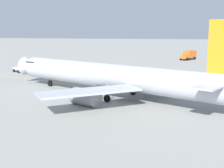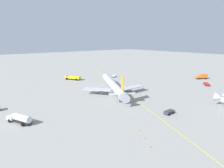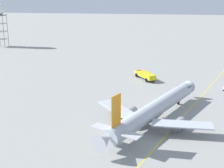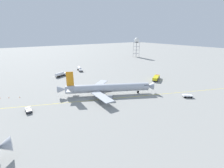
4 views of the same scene
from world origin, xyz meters
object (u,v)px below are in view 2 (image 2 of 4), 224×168
object	(u,v)px
catering_truck_truck	(202,76)
pushback_tug_truck	(114,76)
safety_cone_near	(139,130)
safety_cone_mid	(144,138)
airliner_main	(114,86)
fire_tender_truck	(73,77)
fuel_tanker_truck	(20,118)
ops_pickup_truck	(207,84)
safety_cone_far	(150,147)
baggage_truck_truck	(169,112)

from	to	relation	value
catering_truck_truck	pushback_tug_truck	size ratio (longest dim) A/B	1.75
catering_truck_truck	safety_cone_near	bearing A→B (deg)	44.89
safety_cone_mid	airliner_main	bearing A→B (deg)	151.30
pushback_tug_truck	safety_cone_mid	xyz separation A→B (m)	(67.08, -44.48, -0.52)
catering_truck_truck	fire_tender_truck	distance (m)	85.36
fuel_tanker_truck	pushback_tug_truck	size ratio (longest dim) A/B	2.04
fuel_tanker_truck	pushback_tug_truck	world-z (taller)	fuel_tanker_truck
airliner_main	ops_pickup_truck	bearing A→B (deg)	-87.88
airliner_main	fuel_tanker_truck	distance (m)	45.00
fire_tender_truck	safety_cone_far	distance (m)	82.38
ops_pickup_truck	safety_cone_mid	distance (m)	72.80
catering_truck_truck	safety_cone_far	size ratio (longest dim) A/B	14.21
airliner_main	fire_tender_truck	size ratio (longest dim) A/B	3.93
catering_truck_truck	fuel_tanker_truck	bearing A→B (deg)	27.99
safety_cone_far	safety_cone_mid	bearing A→B (deg)	151.32
safety_cone_far	safety_cone_near	bearing A→B (deg)	151.32
fuel_tanker_truck	ops_pickup_truck	bearing A→B (deg)	-124.54
airliner_main	ops_pickup_truck	distance (m)	55.02
safety_cone_near	fuel_tanker_truck	bearing A→B (deg)	-136.23
fire_tender_truck	safety_cone_far	bearing A→B (deg)	134.74
fire_tender_truck	safety_cone_near	bearing A→B (deg)	136.40
airliner_main	fuel_tanker_truck	xyz separation A→B (m)	(8.13, -44.23, -1.49)
pushback_tug_truck	fire_tender_truck	distance (m)	28.10
baggage_truck_truck	safety_cone_near	distance (m)	17.11
pushback_tug_truck	safety_cone_mid	size ratio (longest dim) A/B	8.13
safety_cone_far	fire_tender_truck	bearing A→B (deg)	166.04
fuel_tanker_truck	ops_pickup_truck	distance (m)	95.33
baggage_truck_truck	safety_cone_near	bearing A→B (deg)	4.55
ops_pickup_truck	fire_tender_truck	xyz separation A→B (m)	(-60.97, -53.04, 0.73)
airliner_main	safety_cone_near	bearing A→B (deg)	178.16
airliner_main	ops_pickup_truck	size ratio (longest dim) A/B	7.54
airliner_main	fuel_tanker_truck	bearing A→B (deg)	127.27
pushback_tug_truck	safety_cone_far	bearing A→B (deg)	-176.50
safety_cone_near	safety_cone_mid	distance (m)	4.70
baggage_truck_truck	catering_truck_truck	world-z (taller)	catering_truck_truck
baggage_truck_truck	pushback_tug_truck	size ratio (longest dim) A/B	0.92
airliner_main	ops_pickup_truck	world-z (taller)	airliner_main
pushback_tug_truck	safety_cone_far	size ratio (longest dim) A/B	8.13
safety_cone_mid	baggage_truck_truck	bearing A→B (deg)	106.06
fire_tender_truck	safety_cone_mid	bearing A→B (deg)	135.44
fire_tender_truck	safety_cone_far	xyz separation A→B (m)	(79.94, -19.87, -1.26)
airliner_main	baggage_truck_truck	distance (m)	33.25
fire_tender_truck	safety_cone_mid	size ratio (longest dim) A/B	19.19
safety_cone_mid	fuel_tanker_truck	bearing A→B (deg)	-142.95
pushback_tug_truck	safety_cone_near	world-z (taller)	pushback_tug_truck
safety_cone_near	pushback_tug_truck	bearing A→B (deg)	146.15
baggage_truck_truck	pushback_tug_truck	world-z (taller)	pushback_tug_truck
airliner_main	safety_cone_mid	world-z (taller)	airliner_main
fuel_tanker_truck	catering_truck_truck	world-z (taller)	catering_truck_truck
fire_tender_truck	baggage_truck_truck	bearing A→B (deg)	149.70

